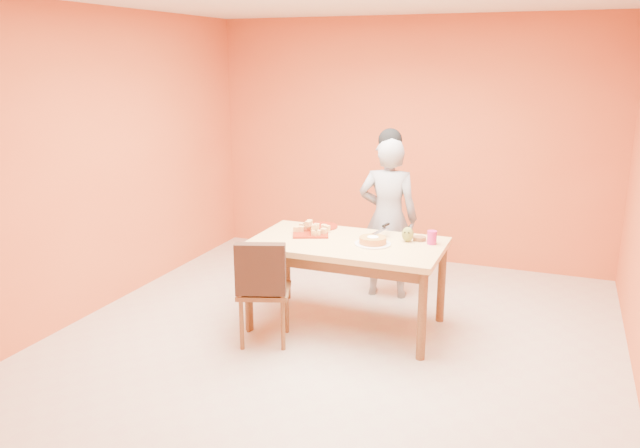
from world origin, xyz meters
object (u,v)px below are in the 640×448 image
at_px(dining_table, 347,252).
at_px(person, 388,218).
at_px(dining_chair, 263,288).
at_px(sponge_cake, 373,240).
at_px(egg_ornament, 408,234).
at_px(pastry_platter, 311,233).
at_px(red_dinner_plate, 322,226).
at_px(checker_tin, 419,239).
at_px(magenta_glass, 432,237).

distance_m(dining_table, person, 0.85).
distance_m(dining_chair, sponge_cake, 0.98).
xyz_separation_m(dining_chair, egg_ornament, (0.99, 0.73, 0.36)).
height_order(dining_chair, egg_ornament, dining_chair).
relative_size(pastry_platter, red_dinner_plate, 1.07).
bearing_deg(egg_ornament, checker_tin, 55.52).
bearing_deg(checker_tin, sponge_cake, -141.66).
bearing_deg(magenta_glass, dining_table, -164.67).
bearing_deg(magenta_glass, pastry_platter, -175.26).
bearing_deg(person, sponge_cake, 89.77).
bearing_deg(egg_ornament, dining_chair, -128.02).
height_order(dining_table, pastry_platter, pastry_platter).
bearing_deg(dining_table, egg_ornament, 20.81).
bearing_deg(pastry_platter, dining_table, -14.85).
xyz_separation_m(dining_table, red_dinner_plate, (-0.36, 0.35, 0.10)).
relative_size(sponge_cake, magenta_glass, 2.00).
height_order(pastry_platter, red_dinner_plate, same).
height_order(person, red_dinner_plate, person).
relative_size(red_dinner_plate, checker_tin, 2.61).
distance_m(dining_chair, red_dinner_plate, 0.96).
bearing_deg(dining_chair, pastry_platter, 57.71).
xyz_separation_m(dining_chair, pastry_platter, (0.15, 0.65, 0.31)).
xyz_separation_m(sponge_cake, egg_ornament, (0.25, 0.19, 0.03)).
distance_m(sponge_cake, checker_tin, 0.42).
bearing_deg(person, egg_ornament, 110.95).
relative_size(dining_table, red_dinner_plate, 5.63).
distance_m(dining_chair, egg_ornament, 1.29).
relative_size(person, sponge_cake, 6.87).
relative_size(dining_table, person, 1.03).
relative_size(sponge_cake, checker_tin, 2.07).
relative_size(dining_chair, checker_tin, 8.17).
relative_size(dining_table, egg_ornament, 12.64).
bearing_deg(sponge_cake, checker_tin, 38.34).
xyz_separation_m(egg_ornament, checker_tin, (0.09, 0.07, -0.05)).
relative_size(dining_table, pastry_platter, 5.24).
bearing_deg(red_dinner_plate, pastry_platter, -92.44).
xyz_separation_m(red_dinner_plate, sponge_cake, (0.59, -0.36, 0.03)).
bearing_deg(pastry_platter, sponge_cake, -10.37).
bearing_deg(person, magenta_glass, 123.27).
bearing_deg(magenta_glass, person, 130.44).
relative_size(magenta_glass, checker_tin, 1.03).
relative_size(egg_ornament, magenta_glass, 1.13).
distance_m(dining_table, egg_ornament, 0.53).
height_order(person, checker_tin, person).
bearing_deg(dining_chair, checker_tin, 17.24).
xyz_separation_m(dining_table, sponge_cake, (0.23, -0.01, 0.13)).
bearing_deg(dining_chair, red_dinner_plate, 60.58).
bearing_deg(person, dining_table, 74.35).
distance_m(magenta_glass, checker_tin, 0.14).
bearing_deg(checker_tin, dining_chair, -143.39).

